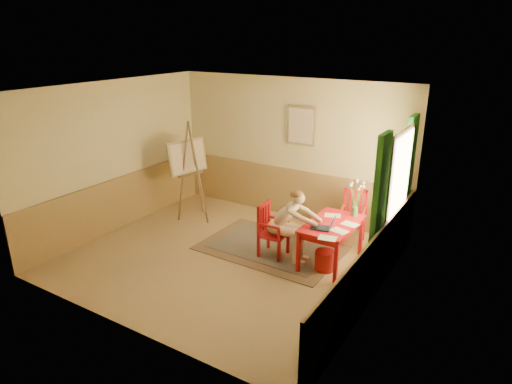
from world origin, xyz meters
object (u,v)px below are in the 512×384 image
Objects in this scene: table at (332,228)px; chair_left at (271,230)px; chair_back at (353,217)px; figure at (288,221)px; laptop at (325,226)px; easel at (189,161)px.

table is 1.31× the size of chair_left.
chair_back is (0.99, 1.22, 0.02)m from chair_left.
laptop is (0.65, -0.04, 0.08)m from figure.
laptop is at bearing -91.39° from chair_back.
figure is 0.65m from laptop.
table is at bearing 15.10° from chair_left.
laptop reaches higher than table.
easel reaches higher than table.
chair_back reaches higher than table.
easel reaches higher than figure.
table is 0.97× the size of figure.
laptop reaches higher than chair_left.
chair_back reaches higher than chair_left.
chair_left reaches higher than table.
easel is (-3.26, -0.57, 0.70)m from chair_back.
chair_left is 0.74× the size of figure.
figure is at bearing 3.24° from chair_left.
chair_left is 0.38m from figure.
chair_back is at bearing 60.49° from figure.
chair_back is at bearing 88.61° from laptop.
chair_back is 0.48× the size of easel.
figure reaches higher than laptop.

